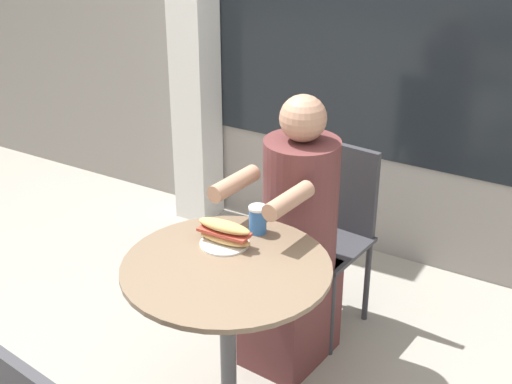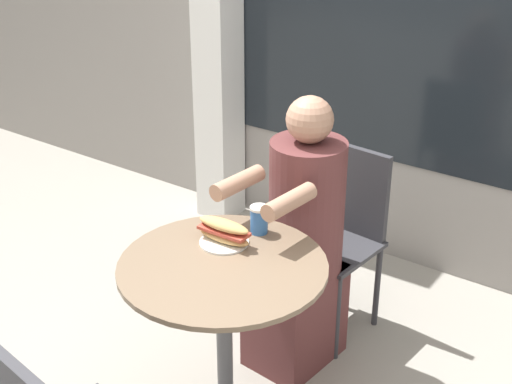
% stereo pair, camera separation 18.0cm
% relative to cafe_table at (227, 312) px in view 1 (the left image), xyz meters
% --- Properties ---
extents(storefront_wall, '(8.00, 0.09, 2.80)m').
position_rel_cafe_table_xyz_m(storefront_wall, '(-0.00, 1.62, 0.85)').
color(storefront_wall, gray).
rests_on(storefront_wall, ground_plane).
extents(lattice_pillar, '(0.22, 0.22, 2.40)m').
position_rel_cafe_table_xyz_m(lattice_pillar, '(-1.15, 1.46, 0.65)').
color(lattice_pillar, silver).
rests_on(lattice_pillar, ground_plane).
extents(cafe_table, '(0.75, 0.75, 0.75)m').
position_rel_cafe_table_xyz_m(cafe_table, '(0.00, 0.00, 0.00)').
color(cafe_table, brown).
rests_on(cafe_table, ground_plane).
extents(diner_chair, '(0.41, 0.41, 0.87)m').
position_rel_cafe_table_xyz_m(diner_chair, '(-0.00, 0.89, -0.03)').
color(diner_chair, '#333338').
rests_on(diner_chair, ground_plane).
extents(seated_diner, '(0.36, 0.58, 1.21)m').
position_rel_cafe_table_xyz_m(seated_diner, '(-0.01, 0.55, -0.02)').
color(seated_diner, brown).
rests_on(seated_diner, ground_plane).
extents(sandwich_on_plate, '(0.22, 0.18, 0.09)m').
position_rel_cafe_table_xyz_m(sandwich_on_plate, '(-0.09, 0.12, 0.24)').
color(sandwich_on_plate, white).
rests_on(sandwich_on_plate, cafe_table).
extents(drink_cup, '(0.07, 0.07, 0.11)m').
position_rel_cafe_table_xyz_m(drink_cup, '(-0.03, 0.26, 0.25)').
color(drink_cup, '#336BB7').
rests_on(drink_cup, cafe_table).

